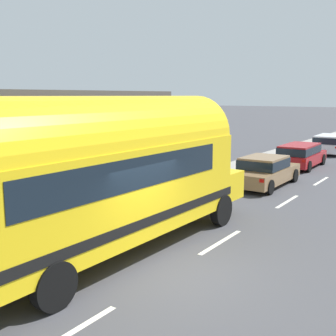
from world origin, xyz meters
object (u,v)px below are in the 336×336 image
Objects in this scene: car_lead at (264,170)px; car_second at (300,154)px; painted_bus at (98,170)px; car_third at (331,143)px.

car_lead is 1.02× the size of car_second.
car_second is (-0.10, 16.79, -1.51)m from painted_bus.
painted_bus is 2.43× the size of car_lead.
car_lead and car_second have the same top height.
painted_bus reaches higher than car_second.
car_lead is 1.06× the size of car_third.
painted_bus is 16.86m from car_second.
car_second is 7.02m from car_third.
car_second and car_third have the same top height.
car_third is at bearing 90.23° from car_second.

